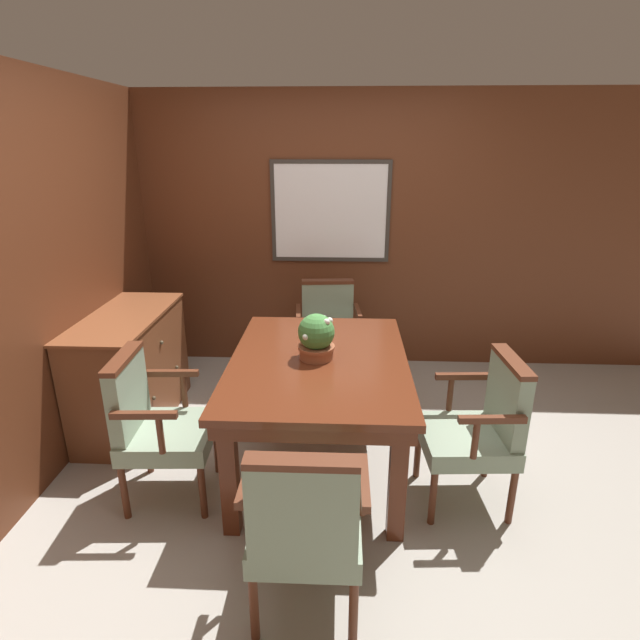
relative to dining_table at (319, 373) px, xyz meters
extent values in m
plane|color=#A39E93|center=(0.01, -0.10, -0.66)|extent=(14.00, 14.00, 0.00)
cube|color=#5B2D19|center=(0.01, 1.69, 0.57)|extent=(7.20, 0.06, 2.45)
cube|color=white|center=(0.02, 1.65, 0.78)|extent=(0.99, 0.01, 0.82)
cube|color=#38332D|center=(0.02, 1.65, 1.21)|extent=(1.06, 0.02, 0.04)
cube|color=#38332D|center=(0.02, 1.65, 0.35)|extent=(1.06, 0.02, 0.04)
cube|color=#38332D|center=(-0.49, 1.65, 0.78)|extent=(0.03, 0.02, 0.82)
cube|color=#38332D|center=(0.53, 1.65, 0.78)|extent=(0.03, 0.02, 0.82)
cube|color=#5B2D19|center=(-1.70, -0.10, 0.57)|extent=(0.06, 7.20, 2.45)
cube|color=#562614|center=(-0.44, -0.65, -0.30)|extent=(0.09, 0.09, 0.71)
cube|color=#562614|center=(0.44, -0.65, -0.30)|extent=(0.09, 0.09, 0.71)
cube|color=#562614|center=(-0.44, 0.65, -0.30)|extent=(0.09, 0.09, 0.71)
cube|color=#562614|center=(0.44, 0.65, -0.30)|extent=(0.09, 0.09, 0.71)
cube|color=#562614|center=(0.00, 0.00, 0.01)|extent=(1.03, 1.45, 0.09)
cube|color=#562614|center=(0.00, 0.00, 0.08)|extent=(1.09, 1.51, 0.04)
cylinder|color=#562B19|center=(-0.16, 0.83, -0.48)|extent=(0.04, 0.04, 0.35)
cylinder|color=#562B19|center=(0.25, 0.86, -0.48)|extent=(0.04, 0.04, 0.35)
cylinder|color=#562B19|center=(-0.20, 1.27, -0.48)|extent=(0.04, 0.04, 0.35)
cylinder|color=#562B19|center=(0.22, 1.30, -0.48)|extent=(0.04, 0.04, 0.35)
cube|color=gray|center=(0.03, 1.06, -0.25)|extent=(0.52, 0.54, 0.11)
cube|color=gray|center=(0.01, 1.27, 0.01)|extent=(0.45, 0.12, 0.43)
cube|color=#562B19|center=(0.01, 1.27, 0.24)|extent=(0.45, 0.13, 0.03)
cylinder|color=#562B19|center=(-0.22, 1.01, -0.08)|extent=(0.04, 0.04, 0.23)
cube|color=#562B19|center=(-0.22, 1.08, 0.03)|extent=(0.07, 0.35, 0.04)
cylinder|color=#562B19|center=(0.28, 1.05, -0.08)|extent=(0.04, 0.04, 0.23)
cube|color=#562B19|center=(0.27, 1.12, 0.03)|extent=(0.07, 0.35, 0.04)
cylinder|color=#562B19|center=(-0.63, -0.55, -0.48)|extent=(0.04, 0.04, 0.35)
cylinder|color=#562B19|center=(-0.65, -0.14, -0.48)|extent=(0.04, 0.04, 0.35)
cylinder|color=#562B19|center=(-1.07, -0.58, -0.48)|extent=(0.04, 0.04, 0.35)
cylinder|color=#562B19|center=(-1.09, -0.16, -0.48)|extent=(0.04, 0.04, 0.35)
cube|color=gray|center=(-0.86, -0.36, -0.25)|extent=(0.52, 0.51, 0.11)
cube|color=gray|center=(-1.07, -0.37, 0.01)|extent=(0.10, 0.44, 0.43)
cube|color=#562B19|center=(-1.07, -0.37, 0.24)|extent=(0.11, 0.44, 0.03)
cylinder|color=#562B19|center=(-0.81, -0.60, -0.08)|extent=(0.04, 0.04, 0.23)
cube|color=#562B19|center=(-0.88, -0.61, 0.03)|extent=(0.35, 0.06, 0.04)
cylinder|color=#562B19|center=(-0.83, -0.11, -0.08)|extent=(0.04, 0.04, 0.23)
cube|color=#562B19|center=(-0.91, -0.11, 0.03)|extent=(0.35, 0.06, 0.04)
cylinder|color=#562B19|center=(0.63, -0.13, -0.48)|extent=(0.04, 0.04, 0.35)
cylinder|color=#562B19|center=(0.66, -0.54, -0.48)|extent=(0.04, 0.04, 0.35)
cylinder|color=#562B19|center=(1.07, -0.10, -0.48)|extent=(0.04, 0.04, 0.35)
cylinder|color=#562B19|center=(1.09, -0.52, -0.48)|extent=(0.04, 0.04, 0.35)
cube|color=gray|center=(0.86, -0.32, -0.25)|extent=(0.53, 0.51, 0.11)
cube|color=gray|center=(1.07, -0.31, 0.01)|extent=(0.11, 0.44, 0.43)
cube|color=#562B19|center=(1.07, -0.31, 0.24)|extent=(0.12, 0.44, 0.03)
cylinder|color=#562B19|center=(0.81, -0.08, -0.08)|extent=(0.04, 0.04, 0.23)
cube|color=#562B19|center=(0.88, -0.07, 0.03)|extent=(0.35, 0.06, 0.04)
cylinder|color=#562B19|center=(0.84, -0.57, -0.08)|extent=(0.04, 0.04, 0.23)
cube|color=#562B19|center=(0.91, -0.57, 0.03)|extent=(0.35, 0.06, 0.04)
cylinder|color=#562B19|center=(0.21, -0.84, -0.48)|extent=(0.04, 0.04, 0.35)
cylinder|color=#562B19|center=(-0.21, -0.84, -0.48)|extent=(0.04, 0.04, 0.35)
cylinder|color=#562B19|center=(0.21, -1.27, -0.48)|extent=(0.04, 0.04, 0.35)
cylinder|color=#562B19|center=(-0.21, -1.28, -0.48)|extent=(0.04, 0.04, 0.35)
cube|color=gray|center=(0.00, -1.06, -0.25)|extent=(0.48, 0.50, 0.11)
cube|color=gray|center=(0.00, -1.26, 0.01)|extent=(0.44, 0.08, 0.43)
cube|color=#562B19|center=(0.00, -1.26, 0.24)|extent=(0.44, 0.09, 0.03)
cylinder|color=#562B19|center=(0.24, -1.02, -0.08)|extent=(0.04, 0.04, 0.23)
cube|color=#562B19|center=(0.24, -1.09, 0.03)|extent=(0.04, 0.35, 0.04)
cylinder|color=#562B19|center=(-0.25, -1.02, -0.08)|extent=(0.04, 0.04, 0.23)
cube|color=#562B19|center=(-0.25, -1.09, 0.03)|extent=(0.04, 0.35, 0.04)
cylinder|color=#9E5638|center=(-0.02, 0.01, 0.14)|extent=(0.21, 0.21, 0.08)
cylinder|color=#9E5638|center=(-0.02, 0.01, 0.17)|extent=(0.23, 0.23, 0.02)
sphere|color=#427F3D|center=(-0.02, 0.01, 0.27)|extent=(0.23, 0.23, 0.23)
sphere|color=silver|center=(-0.07, -0.08, 0.27)|extent=(0.04, 0.04, 0.04)
sphere|color=silver|center=(0.06, 0.03, 0.34)|extent=(0.04, 0.04, 0.04)
sphere|color=silver|center=(-0.10, 0.08, 0.28)|extent=(0.04, 0.04, 0.04)
sphere|color=silver|center=(0.02, 0.09, 0.34)|extent=(0.04, 0.04, 0.04)
sphere|color=silver|center=(0.05, -0.03, 0.35)|extent=(0.04, 0.04, 0.04)
sphere|color=silver|center=(-0.09, 0.08, 0.29)|extent=(0.05, 0.05, 0.05)
cube|color=brown|center=(-1.42, 0.46, -0.24)|extent=(0.49, 1.12, 0.83)
cube|color=brown|center=(-1.42, 0.46, 0.19)|extent=(0.51, 1.14, 0.02)
sphere|color=#4C422D|center=(-1.17, 0.46, -0.01)|extent=(0.03, 0.03, 0.03)
sphere|color=#4C422D|center=(-1.17, 0.21, -0.32)|extent=(0.03, 0.03, 0.03)
sphere|color=#4C422D|center=(-1.17, 0.71, -0.32)|extent=(0.03, 0.03, 0.03)
camera|label=1|loc=(0.14, -2.83, 1.37)|focal=28.00mm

